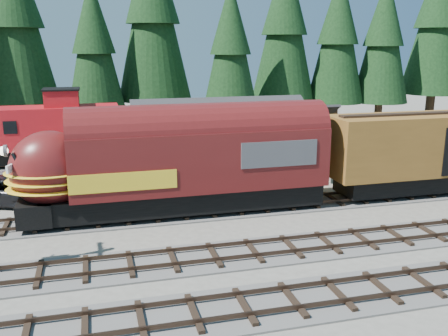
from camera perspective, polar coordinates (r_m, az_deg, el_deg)
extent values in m
plane|color=#6B665B|center=(24.98, 7.25, -7.31)|extent=(120.00, 120.00, 0.00)
cube|color=#4C4947|center=(33.01, 20.92, -2.74)|extent=(68.00, 3.20, 0.08)
cube|color=#38281E|center=(32.40, 21.68, -2.73)|extent=(68.00, 0.08, 0.16)
cube|color=#38281E|center=(33.51, 20.24, -2.07)|extent=(68.00, 0.08, 0.16)
cube|color=#4C4947|center=(40.54, -15.95, 0.66)|extent=(32.00, 3.20, 0.08)
cube|color=#38281E|center=(39.79, -15.99, 0.72)|extent=(32.00, 0.08, 0.16)
cube|color=#38281E|center=(41.19, -15.96, 1.16)|extent=(32.00, 0.08, 0.16)
cube|color=gold|center=(34.03, 0.75, 1.57)|extent=(12.00, 6.00, 3.40)
cube|color=gold|center=(33.59, 0.76, 5.61)|extent=(11.88, 3.30, 1.44)
cube|color=white|center=(31.89, -9.28, 1.46)|extent=(0.06, 2.40, 0.60)
cone|color=black|center=(49.91, -22.79, 15.55)|extent=(6.87, 6.87, 15.66)
cone|color=black|center=(47.93, -14.67, 13.36)|extent=(5.40, 5.40, 12.29)
cone|color=black|center=(50.37, -8.17, 17.04)|extent=(7.20, 7.20, 16.39)
cone|color=black|center=(47.65, 0.75, 13.66)|extent=(5.33, 5.33, 12.13)
cone|color=black|center=(53.46, 6.92, 15.75)|extent=(6.55, 6.55, 14.91)
cone|color=black|center=(54.70, 12.89, 14.39)|extent=(5.92, 5.92, 13.48)
cone|color=black|center=(56.56, 17.77, 13.87)|extent=(5.80, 5.80, 13.22)
cone|color=black|center=(61.84, 23.30, 15.31)|extent=(7.07, 7.07, 16.11)
cube|color=black|center=(27.17, -4.37, -3.43)|extent=(14.97, 2.68, 1.16)
cube|color=#581414|center=(26.76, -2.68, 1.10)|extent=(13.65, 3.15, 3.15)
ellipsoid|color=#581414|center=(26.32, -19.22, -0.14)|extent=(3.99, 3.09, 3.89)
cube|color=#38383A|center=(27.74, 5.19, 2.30)|extent=(4.20, 3.21, 1.37)
sphere|color=white|center=(26.35, -23.91, 1.80)|extent=(0.46, 0.46, 0.46)
cube|color=black|center=(33.80, 23.37, -1.16)|extent=(13.23, 2.52, 1.05)
cube|color=brown|center=(33.32, 23.75, 2.68)|extent=(14.70, 3.15, 3.57)
cube|color=black|center=(40.48, -19.05, 1.57)|extent=(9.25, 2.38, 1.03)
cube|color=#B1121A|center=(40.11, -19.29, 4.44)|extent=(10.28, 2.98, 3.08)
cube|color=#B1121A|center=(39.77, -18.05, 7.60)|extent=(2.47, 2.26, 1.23)
imported|color=black|center=(31.21, -22.90, -2.38)|extent=(6.50, 4.80, 1.64)
imported|color=#A6A9AD|center=(32.77, -21.87, -1.58)|extent=(5.74, 3.02, 1.59)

